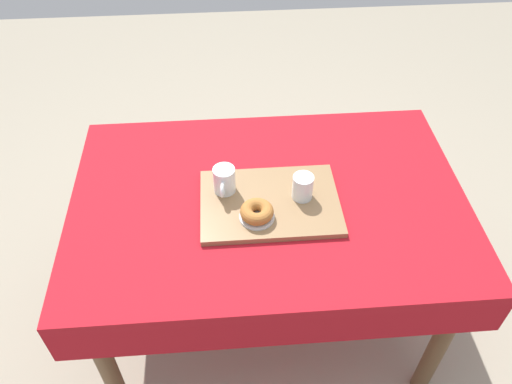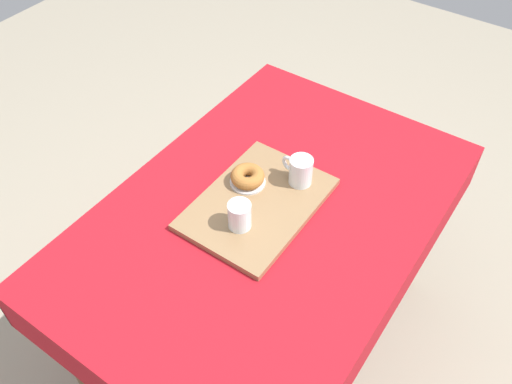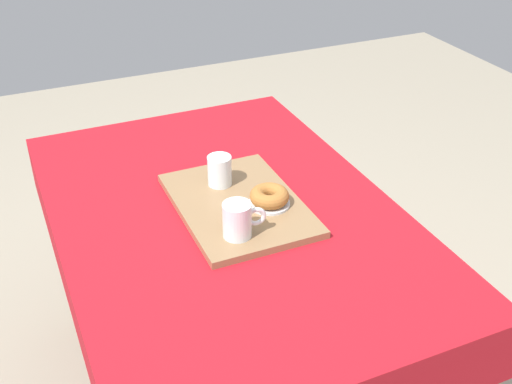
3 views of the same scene
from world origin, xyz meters
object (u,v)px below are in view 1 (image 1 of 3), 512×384
(serving_tray, at_px, (271,203))
(donut_plate_left, at_px, (257,217))
(tea_mug_left, at_px, (224,181))
(dining_table, at_px, (268,215))
(water_glass_near, at_px, (303,188))
(sugar_donut_left, at_px, (257,212))

(serving_tray, xyz_separation_m, donut_plate_left, (-0.05, -0.07, 0.01))
(tea_mug_left, bearing_deg, dining_table, -8.97)
(tea_mug_left, height_order, water_glass_near, tea_mug_left)
(donut_plate_left, xyz_separation_m, sugar_donut_left, (0.00, 0.00, 0.02))
(tea_mug_left, height_order, sugar_donut_left, tea_mug_left)
(dining_table, relative_size, sugar_donut_left, 12.43)
(dining_table, xyz_separation_m, sugar_donut_left, (-0.05, -0.11, 0.14))
(donut_plate_left, relative_size, sugar_donut_left, 1.06)
(serving_tray, relative_size, water_glass_near, 5.23)
(sugar_donut_left, bearing_deg, tea_mug_left, 126.62)
(serving_tray, relative_size, sugar_donut_left, 4.26)
(serving_tray, bearing_deg, donut_plate_left, -126.48)
(serving_tray, distance_m, water_glass_near, 0.12)
(donut_plate_left, bearing_deg, tea_mug_left, 126.62)
(serving_tray, xyz_separation_m, water_glass_near, (0.10, 0.01, 0.05))
(dining_table, height_order, serving_tray, serving_tray)
(dining_table, relative_size, tea_mug_left, 11.89)
(water_glass_near, bearing_deg, serving_tray, -173.65)
(dining_table, xyz_separation_m, donut_plate_left, (-0.05, -0.11, 0.12))
(tea_mug_left, distance_m, donut_plate_left, 0.17)
(water_glass_near, bearing_deg, sugar_donut_left, -152.02)
(dining_table, distance_m, sugar_donut_left, 0.19)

